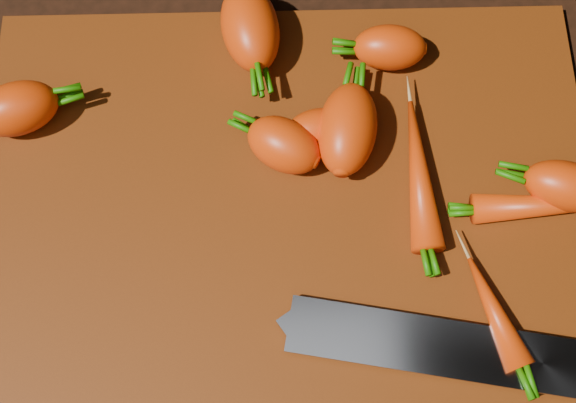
{
  "coord_description": "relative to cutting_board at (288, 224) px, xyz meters",
  "views": [
    {
      "loc": [
        -0.01,
        -0.22,
        0.62
      ],
      "look_at": [
        0.0,
        0.01,
        0.03
      ],
      "focal_mm": 50.0,
      "sensor_mm": 36.0,
      "label": 1
    }
  ],
  "objects": [
    {
      "name": "carrot_3",
      "position": [
        0.05,
        0.07,
        0.03
      ],
      "size": [
        0.06,
        0.09,
        0.05
      ],
      "primitive_type": "ellipsoid",
      "rotation": [
        0.0,
        0.0,
        1.39
      ],
      "color": "#DF3E0C",
      "rests_on": "cutting_board"
    },
    {
      "name": "carrot_9",
      "position": [
        0.15,
        -0.08,
        0.02
      ],
      "size": [
        0.05,
        0.09,
        0.02
      ],
      "primitive_type": "ellipsoid",
      "rotation": [
        0.0,
        0.0,
        1.9
      ],
      "color": "#DF3E0C",
      "rests_on": "cutting_board"
    },
    {
      "name": "carrot_5",
      "position": [
        0.02,
        0.07,
        0.02
      ],
      "size": [
        0.06,
        0.05,
        0.03
      ],
      "primitive_type": "ellipsoid",
      "rotation": [
        0.0,
        0.0,
        0.31
      ],
      "color": "#DF3E0C",
      "rests_on": "cutting_board"
    },
    {
      "name": "carrot_2",
      "position": [
        -0.03,
        0.17,
        0.03
      ],
      "size": [
        0.06,
        0.09,
        0.05
      ],
      "primitive_type": "ellipsoid",
      "rotation": [
        0.0,
        0.0,
        -1.4
      ],
      "color": "#DF3E0C",
      "rests_on": "cutting_board"
    },
    {
      "name": "ground",
      "position": [
        0.0,
        0.0,
        -0.01
      ],
      "size": [
        2.0,
        2.0,
        0.01
      ],
      "primitive_type": "cube",
      "color": "black"
    },
    {
      "name": "carrot_6",
      "position": [
        0.22,
        0.02,
        0.03
      ],
      "size": [
        0.08,
        0.06,
        0.04
      ],
      "primitive_type": "ellipsoid",
      "rotation": [
        0.0,
        0.0,
        2.84
      ],
      "color": "#DF3E0C",
      "rests_on": "cutting_board"
    },
    {
      "name": "knife",
      "position": [
        0.14,
        -0.11,
        0.02
      ],
      "size": [
        0.39,
        0.1,
        0.02
      ],
      "rotation": [
        0.0,
        0.0,
        -0.18
      ],
      "color": "gray",
      "rests_on": "cutting_board"
    },
    {
      "name": "carrot_0",
      "position": [
        -0.22,
        0.09,
        0.03
      ],
      "size": [
        0.08,
        0.06,
        0.04
      ],
      "primitive_type": "ellipsoid",
      "rotation": [
        0.0,
        0.0,
        0.32
      ],
      "color": "#DF3E0C",
      "rests_on": "cutting_board"
    },
    {
      "name": "cutting_board",
      "position": [
        0.0,
        0.0,
        0.0
      ],
      "size": [
        0.5,
        0.4,
        0.01
      ],
      "primitive_type": "cube",
      "color": "#752E09",
      "rests_on": "ground"
    },
    {
      "name": "carrot_4",
      "position": [
        0.09,
        0.15,
        0.03
      ],
      "size": [
        0.06,
        0.04,
        0.04
      ],
      "primitive_type": "ellipsoid",
      "rotation": [
        0.0,
        0.0,
        3.09
      ],
      "color": "#DF3E0C",
      "rests_on": "cutting_board"
    },
    {
      "name": "carrot_8",
      "position": [
        0.22,
        0.0,
        0.02
      ],
      "size": [
        0.14,
        0.03,
        0.02
      ],
      "primitive_type": "ellipsoid",
      "rotation": [
        0.0,
        0.0,
        0.02
      ],
      "color": "#DF3E0C",
      "rests_on": "cutting_board"
    },
    {
      "name": "carrot_1",
      "position": [
        -0.0,
        0.06,
        0.03
      ],
      "size": [
        0.08,
        0.07,
        0.04
      ],
      "primitive_type": "ellipsoid",
      "rotation": [
        0.0,
        0.0,
        2.6
      ],
      "color": "#DF3E0C",
      "rests_on": "cutting_board"
    },
    {
      "name": "carrot_7",
      "position": [
        0.11,
        0.03,
        0.02
      ],
      "size": [
        0.03,
        0.13,
        0.03
      ],
      "primitive_type": "ellipsoid",
      "rotation": [
        0.0,
        0.0,
        1.6
      ],
      "color": "#DF3E0C",
      "rests_on": "cutting_board"
    }
  ]
}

